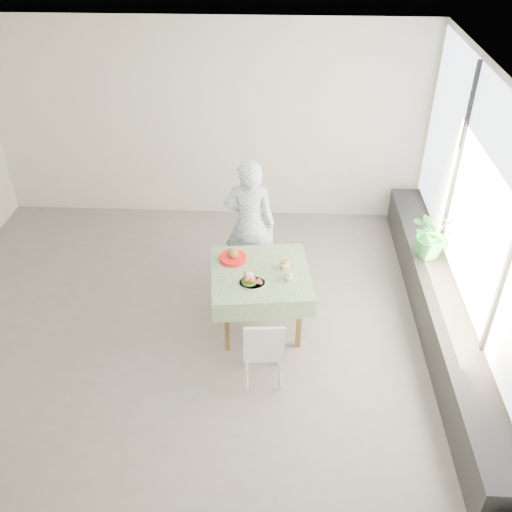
# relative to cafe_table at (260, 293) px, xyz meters

# --- Properties ---
(floor) EXTENTS (6.00, 6.00, 0.00)m
(floor) POSITION_rel_cafe_table_xyz_m (-0.82, 0.02, -0.46)
(floor) COLOR #63615E
(floor) RESTS_ON ground
(ceiling) EXTENTS (6.00, 6.00, 0.00)m
(ceiling) POSITION_rel_cafe_table_xyz_m (-0.82, 0.02, 2.34)
(ceiling) COLOR white
(ceiling) RESTS_ON ground
(wall_back) EXTENTS (6.00, 0.02, 2.80)m
(wall_back) POSITION_rel_cafe_table_xyz_m (-0.82, 2.52, 0.94)
(wall_back) COLOR silver
(wall_back) RESTS_ON ground
(wall_front) EXTENTS (6.00, 0.02, 2.80)m
(wall_front) POSITION_rel_cafe_table_xyz_m (-0.82, -2.48, 0.94)
(wall_front) COLOR silver
(wall_front) RESTS_ON ground
(wall_right) EXTENTS (0.02, 5.00, 2.80)m
(wall_right) POSITION_rel_cafe_table_xyz_m (2.18, 0.02, 0.94)
(wall_right) COLOR silver
(wall_right) RESTS_ON ground
(window_pane) EXTENTS (0.01, 4.80, 2.18)m
(window_pane) POSITION_rel_cafe_table_xyz_m (2.15, 0.02, 1.19)
(window_pane) COLOR #D1E0F9
(window_pane) RESTS_ON ground
(window_ledge) EXTENTS (0.40, 4.80, 0.50)m
(window_ledge) POSITION_rel_cafe_table_xyz_m (1.98, 0.02, -0.21)
(window_ledge) COLOR black
(window_ledge) RESTS_ON ground
(cafe_table) EXTENTS (1.16, 1.16, 0.74)m
(cafe_table) POSITION_rel_cafe_table_xyz_m (0.00, 0.00, 0.00)
(cafe_table) COLOR brown
(cafe_table) RESTS_ON ground
(chair_far) EXTENTS (0.45, 0.45, 0.79)m
(chair_far) POSITION_rel_cafe_table_xyz_m (-0.03, 0.69, -0.22)
(chair_far) COLOR white
(chair_far) RESTS_ON ground
(chair_near) EXTENTS (0.41, 0.41, 0.82)m
(chair_near) POSITION_rel_cafe_table_xyz_m (0.06, -0.82, -0.21)
(chair_near) COLOR white
(chair_near) RESTS_ON ground
(diner) EXTENTS (0.62, 0.42, 1.66)m
(diner) POSITION_rel_cafe_table_xyz_m (-0.16, 0.82, 0.37)
(diner) COLOR #7EA5CA
(diner) RESTS_ON ground
(main_dish) EXTENTS (0.28, 0.28, 0.14)m
(main_dish) POSITION_rel_cafe_table_xyz_m (-0.09, -0.21, 0.33)
(main_dish) COLOR white
(main_dish) RESTS_ON cafe_table
(juice_cup_orange) EXTENTS (0.10, 0.10, 0.28)m
(juice_cup_orange) POSITION_rel_cafe_table_xyz_m (0.25, 0.08, 0.35)
(juice_cup_orange) COLOR white
(juice_cup_orange) RESTS_ON cafe_table
(juice_cup_lemonade) EXTENTS (0.10, 0.10, 0.27)m
(juice_cup_lemonade) POSITION_rel_cafe_table_xyz_m (0.30, -0.11, 0.35)
(juice_cup_lemonade) COLOR white
(juice_cup_lemonade) RESTS_ON cafe_table
(second_dish) EXTENTS (0.30, 0.30, 0.14)m
(second_dish) POSITION_rel_cafe_table_xyz_m (-0.31, 0.21, 0.32)
(second_dish) COLOR red
(second_dish) RESTS_ON cafe_table
(potted_plant) EXTENTS (0.68, 0.64, 0.59)m
(potted_plant) POSITION_rel_cafe_table_xyz_m (1.98, 0.78, 0.34)
(potted_plant) COLOR #2A803B
(potted_plant) RESTS_ON window_ledge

